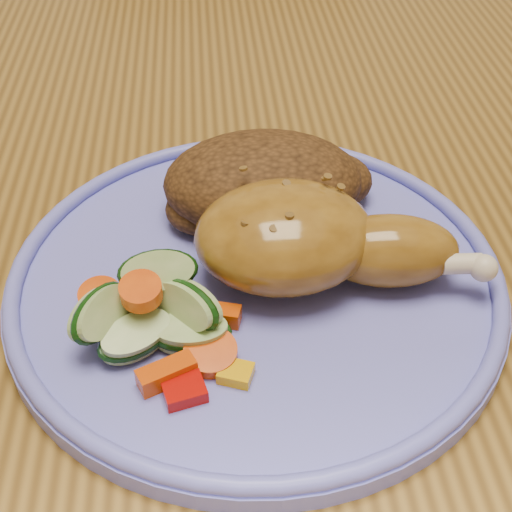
# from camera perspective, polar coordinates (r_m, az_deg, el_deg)

# --- Properties ---
(dining_table) EXTENTS (0.90, 1.40, 0.75)m
(dining_table) POSITION_cam_1_polar(r_m,az_deg,el_deg) (0.55, 1.67, -3.67)
(dining_table) COLOR brown
(dining_table) RESTS_ON ground
(chair_far) EXTENTS (0.42, 0.42, 0.91)m
(chair_far) POSITION_cam_1_polar(r_m,az_deg,el_deg) (1.16, -1.70, 12.28)
(chair_far) COLOR #4C2D16
(chair_far) RESTS_ON ground
(plate) EXTENTS (0.30, 0.30, 0.01)m
(plate) POSITION_cam_1_polar(r_m,az_deg,el_deg) (0.44, 0.00, -2.08)
(plate) COLOR #676ADB
(plate) RESTS_ON dining_table
(plate_rim) EXTENTS (0.30, 0.30, 0.01)m
(plate_rim) POSITION_cam_1_polar(r_m,az_deg,el_deg) (0.43, 0.00, -1.01)
(plate_rim) COLOR #676ADB
(plate_rim) RESTS_ON plate
(chicken_leg) EXTENTS (0.17, 0.09, 0.06)m
(chicken_leg) POSITION_cam_1_polar(r_m,az_deg,el_deg) (0.42, 4.33, 1.32)
(chicken_leg) COLOR olive
(chicken_leg) RESTS_ON plate
(rice_pilaf) EXTENTS (0.14, 0.09, 0.06)m
(rice_pilaf) POSITION_cam_1_polar(r_m,az_deg,el_deg) (0.47, 0.88, 5.79)
(rice_pilaf) COLOR #4A2C12
(rice_pilaf) RESTS_ON plate
(vegetable_pile) EXTENTS (0.10, 0.10, 0.05)m
(vegetable_pile) POSITION_cam_1_polar(r_m,az_deg,el_deg) (0.39, -8.19, -4.84)
(vegetable_pile) COLOR #A50A05
(vegetable_pile) RESTS_ON plate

